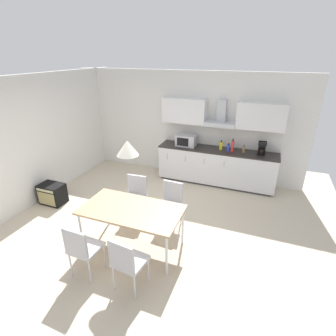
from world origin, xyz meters
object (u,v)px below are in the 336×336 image
coffee_maker (262,148)px  bottle_brown (244,149)px  microwave (186,140)px  chair_far_right (171,200)px  chair_near_left (81,247)px  dining_table (132,211)px  guitar_amp (52,194)px  bottle_blue (228,147)px  chair_far_left (135,193)px  chair_near_right (127,260)px  pendant_lamp (127,148)px  bottle_red (233,146)px  bottle_yellow (221,146)px

coffee_maker → bottle_brown: (-0.39, -0.03, -0.07)m
microwave → chair_far_right: 2.15m
chair_far_right → chair_near_left: same height
dining_table → chair_near_left: size_ratio=1.84×
microwave → guitar_amp: 3.31m
bottle_brown → guitar_amp: (-3.70, -2.23, -0.75)m
bottle_blue → bottle_brown: bearing=0.2°
chair_far_right → chair_far_left: same height
dining_table → chair_near_right: size_ratio=1.84×
bottle_brown → guitar_amp: bearing=-148.9°
microwave → bottle_brown: 1.39m
chair_near_right → chair_near_left: 0.72m
pendant_lamp → microwave: bearing=89.9°
chair_near_right → pendant_lamp: size_ratio=2.72×
dining_table → chair_near_right: (0.35, -0.81, -0.18)m
bottle_red → dining_table: (-1.14, -2.84, -0.31)m
chair_near_right → guitar_amp: chair_near_right is taller
bottle_brown → chair_far_left: bearing=-130.6°
dining_table → guitar_amp: bearing=164.5°
microwave → guitar_amp: bearing=-135.9°
bottle_blue → guitar_amp: size_ratio=0.36×
microwave → bottle_blue: size_ratio=2.53×
microwave → chair_far_right: microwave is taller
bottle_brown → bottle_red: 0.26m
microwave → chair_near_left: bearing=-95.7°
bottle_red → chair_near_right: bearing=-102.1°
microwave → guitar_amp: size_ratio=0.92×
chair_far_left → pendant_lamp: bearing=-65.8°
dining_table → chair_near_right: chair_near_right is taller
bottle_red → bottle_yellow: bearing=169.6°
coffee_maker → dining_table: bearing=-121.6°
bottle_brown → guitar_amp: size_ratio=0.36×
coffee_maker → bottle_red: bearing=-174.8°
dining_table → chair_far_right: (0.37, 0.81, -0.18)m
chair_near_right → chair_far_left: bearing=113.8°
coffee_maker → pendant_lamp: 3.48m
microwave → chair_near_right: size_ratio=0.55×
chair_far_right → chair_near_left: 1.78m
chair_near_left → coffee_maker: bearing=60.0°
coffee_maker → chair_near_right: coffee_maker is taller
guitar_amp → pendant_lamp: size_ratio=1.62×
chair_far_right → chair_near_left: size_ratio=1.00×
microwave → chair_far_left: size_ratio=0.55×
microwave → chair_far_left: (-0.37, -2.06, -0.50)m
microwave → coffee_maker: (1.78, 0.03, 0.01)m
guitar_amp → bottle_yellow: bearing=35.4°
chair_near_right → chair_far_right: same height
bottle_yellow → bottle_blue: bearing=-8.4°
bottle_brown → chair_near_left: bearing=-115.5°
coffee_maker → chair_far_left: 3.04m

